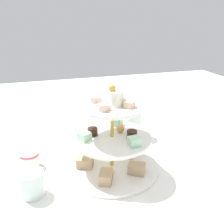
{
  "coord_description": "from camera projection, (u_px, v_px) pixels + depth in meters",
  "views": [
    {
      "loc": [
        0.61,
        -0.19,
        0.43
      ],
      "look_at": [
        0.0,
        0.0,
        0.18
      ],
      "focal_mm": 39.19,
      "sensor_mm": 36.0,
      "label": 1
    }
  ],
  "objects": [
    {
      "name": "water_glass_tall_right",
      "position": [
        133.0,
        119.0,
        0.94
      ],
      "size": [
        0.07,
        0.07,
        0.14
      ],
      "primitive_type": "cylinder",
      "color": "silver",
      "rests_on": "ground_plane"
    },
    {
      "name": "butter_knife_right",
      "position": [
        61.0,
        136.0,
        0.95
      ],
      "size": [
        0.09,
        0.16,
        0.0
      ],
      "primitive_type": "cube",
      "rotation": [
        0.0,
        0.0,
        5.19
      ],
      "color": "silver",
      "rests_on": "ground_plane"
    },
    {
      "name": "butter_knife_left",
      "position": [
        210.0,
        177.0,
        0.71
      ],
      "size": [
        0.16,
        0.08,
        0.0
      ],
      "primitive_type": "cube",
      "rotation": [
        0.0,
        0.0,
        2.75
      ],
      "color": "silver",
      "rests_on": "ground_plane"
    },
    {
      "name": "teacup_with_saucer",
      "position": [
        30.0,
        160.0,
        0.75
      ],
      "size": [
        0.09,
        0.09,
        0.05
      ],
      "color": "white",
      "rests_on": "ground_plane"
    },
    {
      "name": "tiered_serving_stand",
      "position": [
        112.0,
        144.0,
        0.72
      ],
      "size": [
        0.28,
        0.28,
        0.26
      ],
      "color": "white",
      "rests_on": "ground_plane"
    },
    {
      "name": "water_glass_short_left",
      "position": [
        32.0,
        184.0,
        0.63
      ],
      "size": [
        0.06,
        0.06,
        0.07
      ],
      "primitive_type": "cylinder",
      "color": "silver",
      "rests_on": "ground_plane"
    },
    {
      "name": "ground_plane",
      "position": [
        112.0,
        168.0,
        0.75
      ],
      "size": [
        2.4,
        2.4,
        0.0
      ],
      "primitive_type": "plane",
      "color": "white"
    }
  ]
}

